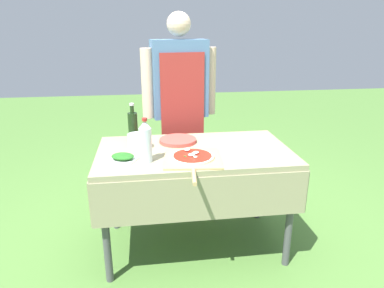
{
  "coord_description": "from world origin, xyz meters",
  "views": [
    {
      "loc": [
        -0.31,
        -2.12,
        1.52
      ],
      "look_at": [
        -0.01,
        0.0,
        0.78
      ],
      "focal_mm": 32.0,
      "sensor_mm": 36.0,
      "label": 1
    }
  ],
  "objects_px": {
    "prep_table": "(194,163)",
    "oil_bottle": "(133,125)",
    "plate_stack": "(178,140)",
    "water_bottle": "(145,141)",
    "herb_container": "(123,157)",
    "mixing_tub": "(138,141)",
    "pizza_on_peel": "(192,158)",
    "person_cook": "(180,98)"
  },
  "relations": [
    {
      "from": "pizza_on_peel",
      "to": "plate_stack",
      "type": "relative_size",
      "value": 2.1
    },
    {
      "from": "plate_stack",
      "to": "mixing_tub",
      "type": "bearing_deg",
      "value": -160.94
    },
    {
      "from": "prep_table",
      "to": "person_cook",
      "type": "bearing_deg",
      "value": 92.68
    },
    {
      "from": "mixing_tub",
      "to": "herb_container",
      "type": "bearing_deg",
      "value": -114.61
    },
    {
      "from": "pizza_on_peel",
      "to": "plate_stack",
      "type": "bearing_deg",
      "value": 104.61
    },
    {
      "from": "water_bottle",
      "to": "mixing_tub",
      "type": "relative_size",
      "value": 2.01
    },
    {
      "from": "water_bottle",
      "to": "person_cook",
      "type": "bearing_deg",
      "value": 70.02
    },
    {
      "from": "oil_bottle",
      "to": "plate_stack",
      "type": "bearing_deg",
      "value": -19.55
    },
    {
      "from": "prep_table",
      "to": "oil_bottle",
      "type": "bearing_deg",
      "value": 145.11
    },
    {
      "from": "prep_table",
      "to": "plate_stack",
      "type": "relative_size",
      "value": 4.88
    },
    {
      "from": "pizza_on_peel",
      "to": "plate_stack",
      "type": "height_order",
      "value": "pizza_on_peel"
    },
    {
      "from": "person_cook",
      "to": "prep_table",
      "type": "bearing_deg",
      "value": 84.77
    },
    {
      "from": "pizza_on_peel",
      "to": "water_bottle",
      "type": "height_order",
      "value": "water_bottle"
    },
    {
      "from": "plate_stack",
      "to": "person_cook",
      "type": "bearing_deg",
      "value": 82.18
    },
    {
      "from": "person_cook",
      "to": "oil_bottle",
      "type": "distance_m",
      "value": 0.52
    },
    {
      "from": "prep_table",
      "to": "water_bottle",
      "type": "height_order",
      "value": "water_bottle"
    },
    {
      "from": "person_cook",
      "to": "water_bottle",
      "type": "distance_m",
      "value": 0.85
    },
    {
      "from": "pizza_on_peel",
      "to": "water_bottle",
      "type": "relative_size",
      "value": 2.04
    },
    {
      "from": "oil_bottle",
      "to": "mixing_tub",
      "type": "distance_m",
      "value": 0.22
    },
    {
      "from": "pizza_on_peel",
      "to": "mixing_tub",
      "type": "height_order",
      "value": "mixing_tub"
    },
    {
      "from": "water_bottle",
      "to": "mixing_tub",
      "type": "distance_m",
      "value": 0.26
    },
    {
      "from": "oil_bottle",
      "to": "mixing_tub",
      "type": "bearing_deg",
      "value": -80.37
    },
    {
      "from": "herb_container",
      "to": "mixing_tub",
      "type": "relative_size",
      "value": 1.53
    },
    {
      "from": "prep_table",
      "to": "herb_container",
      "type": "relative_size",
      "value": 6.23
    },
    {
      "from": "water_bottle",
      "to": "oil_bottle",
      "type": "bearing_deg",
      "value": 100.88
    },
    {
      "from": "oil_bottle",
      "to": "plate_stack",
      "type": "distance_m",
      "value": 0.35
    },
    {
      "from": "herb_container",
      "to": "plate_stack",
      "type": "height_order",
      "value": "herb_container"
    },
    {
      "from": "prep_table",
      "to": "water_bottle",
      "type": "distance_m",
      "value": 0.42
    },
    {
      "from": "prep_table",
      "to": "herb_container",
      "type": "xyz_separation_m",
      "value": [
        -0.46,
        -0.12,
        0.11
      ]
    },
    {
      "from": "water_bottle",
      "to": "plate_stack",
      "type": "relative_size",
      "value": 1.03
    },
    {
      "from": "herb_container",
      "to": "prep_table",
      "type": "bearing_deg",
      "value": 14.97
    },
    {
      "from": "person_cook",
      "to": "mixing_tub",
      "type": "bearing_deg",
      "value": 50.3
    },
    {
      "from": "oil_bottle",
      "to": "water_bottle",
      "type": "bearing_deg",
      "value": -79.12
    },
    {
      "from": "pizza_on_peel",
      "to": "mixing_tub",
      "type": "distance_m",
      "value": 0.42
    },
    {
      "from": "water_bottle",
      "to": "mixing_tub",
      "type": "height_order",
      "value": "water_bottle"
    },
    {
      "from": "prep_table",
      "to": "person_cook",
      "type": "distance_m",
      "value": 0.7
    },
    {
      "from": "mixing_tub",
      "to": "person_cook",
      "type": "bearing_deg",
      "value": 58.22
    },
    {
      "from": "mixing_tub",
      "to": "pizza_on_peel",
      "type": "bearing_deg",
      "value": -38.05
    },
    {
      "from": "oil_bottle",
      "to": "herb_container",
      "type": "height_order",
      "value": "oil_bottle"
    },
    {
      "from": "pizza_on_peel",
      "to": "herb_container",
      "type": "bearing_deg",
      "value": 177.55
    },
    {
      "from": "herb_container",
      "to": "mixing_tub",
      "type": "xyz_separation_m",
      "value": [
        0.09,
        0.2,
        0.03
      ]
    },
    {
      "from": "person_cook",
      "to": "herb_container",
      "type": "height_order",
      "value": "person_cook"
    }
  ]
}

